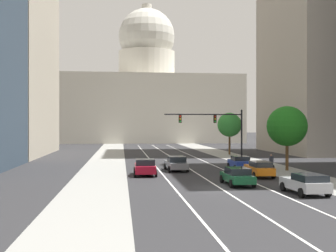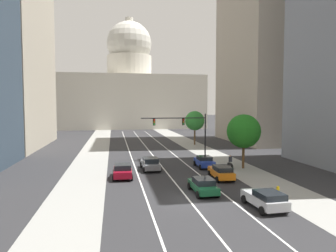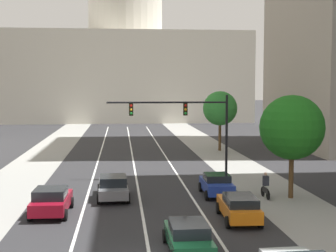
# 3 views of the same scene
# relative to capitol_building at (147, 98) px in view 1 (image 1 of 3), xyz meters

# --- Properties ---
(ground_plane) EXTENTS (400.00, 400.00, 0.00)m
(ground_plane) POSITION_rel_capitol_building_xyz_m (0.00, -51.34, -12.82)
(ground_plane) COLOR #2B2B2D
(sidewalk_left) EXTENTS (4.87, 130.00, 0.01)m
(sidewalk_left) POSITION_rel_capitol_building_xyz_m (-9.35, -56.34, -12.81)
(sidewalk_left) COLOR gray
(sidewalk_left) RESTS_ON ground
(sidewalk_right) EXTENTS (4.87, 130.00, 0.01)m
(sidewalk_right) POSITION_rel_capitol_building_xyz_m (9.35, -56.34, -12.81)
(sidewalk_right) COLOR gray
(sidewalk_right) RESTS_ON ground
(lane_stripe_left) EXTENTS (0.16, 90.00, 0.01)m
(lane_stripe_left) POSITION_rel_capitol_building_xyz_m (-3.46, -66.34, -12.81)
(lane_stripe_left) COLOR white
(lane_stripe_left) RESTS_ON ground
(lane_stripe_center) EXTENTS (0.16, 90.00, 0.01)m
(lane_stripe_center) POSITION_rel_capitol_building_xyz_m (0.00, -66.34, -12.81)
(lane_stripe_center) COLOR white
(lane_stripe_center) RESTS_ON ground
(lane_stripe_right) EXTENTS (0.16, 90.00, 0.01)m
(lane_stripe_right) POSITION_rel_capitol_building_xyz_m (3.46, -66.34, -12.81)
(lane_stripe_right) COLOR white
(lane_stripe_right) RESTS_ON ground
(capitol_building) EXTENTS (51.22, 28.57, 40.00)m
(capitol_building) POSITION_rel_capitol_building_xyz_m (0.00, 0.00, 0.00)
(capitol_building) COLOR beige
(capitol_building) RESTS_ON ground
(car_gray) EXTENTS (2.18, 4.75, 1.54)m
(car_gray) POSITION_rel_capitol_building_xyz_m (-1.73, -78.90, -12.03)
(car_gray) COLOR slate
(car_gray) RESTS_ON ground
(car_orange) EXTENTS (2.06, 4.49, 1.47)m
(car_orange) POSITION_rel_capitol_building_xyz_m (5.18, -85.01, -12.04)
(car_orange) COLOR orange
(car_orange) RESTS_ON ground
(car_green) EXTENTS (2.00, 4.33, 1.40)m
(car_green) POSITION_rel_capitol_building_xyz_m (1.73, -89.87, -12.08)
(car_green) COLOR #14512D
(car_green) RESTS_ON ground
(car_blue) EXTENTS (2.01, 4.02, 1.47)m
(car_blue) POSITION_rel_capitol_building_xyz_m (5.18, -78.69, -12.05)
(car_blue) COLOR #1E389E
(car_blue) RESTS_ON ground
(car_silver) EXTENTS (2.25, 4.25, 1.45)m
(car_silver) POSITION_rel_capitol_building_xyz_m (5.19, -94.70, -12.05)
(car_silver) COLOR #B2B5BA
(car_silver) RESTS_ON ground
(car_crimson) EXTENTS (2.20, 4.33, 1.57)m
(car_crimson) POSITION_rel_capitol_building_xyz_m (-5.19, -82.66, -12.01)
(car_crimson) COLOR maroon
(car_crimson) RESTS_ON ground
(traffic_signal_mast) EXTENTS (9.60, 0.39, 6.66)m
(traffic_signal_mast) POSITION_rel_capitol_building_xyz_m (4.11, -72.39, -8.01)
(traffic_signal_mast) COLOR black
(traffic_signal_mast) RESTS_ON ground
(fire_hydrant) EXTENTS (0.26, 0.35, 0.91)m
(fire_hydrant) POSITION_rel_capitol_building_xyz_m (7.84, -91.89, -12.35)
(fire_hydrant) COLOR yellow
(fire_hydrant) RESTS_ON ground
(cyclist) EXTENTS (0.37, 1.70, 1.72)m
(cyclist) POSITION_rel_capitol_building_xyz_m (8.21, -79.86, -11.96)
(cyclist) COLOR black
(cyclist) RESTS_ON ground
(street_tree_mid_right) EXTENTS (3.90, 3.90, 6.80)m
(street_tree_mid_right) POSITION_rel_capitol_building_xyz_m (10.05, -55.83, -7.99)
(street_tree_mid_right) COLOR #51381E
(street_tree_mid_right) RESTS_ON ground
(street_tree_far_right) EXTENTS (4.22, 4.22, 6.78)m
(street_tree_far_right) POSITION_rel_capitol_building_xyz_m (9.90, -79.89, -8.16)
(street_tree_far_right) COLOR #51381E
(street_tree_far_right) RESTS_ON ground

